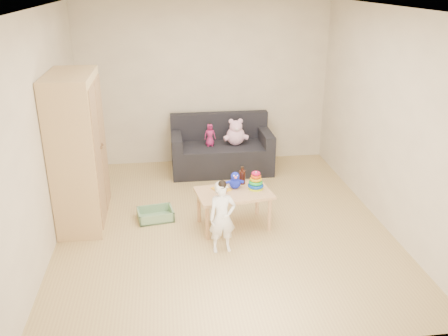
{
  "coord_description": "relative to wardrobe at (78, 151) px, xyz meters",
  "views": [
    {
      "loc": [
        -0.67,
        -5.27,
        2.91
      ],
      "look_at": [
        0.05,
        0.25,
        0.65
      ],
      "focal_mm": 38.0,
      "sensor_mm": 36.0,
      "label": 1
    }
  ],
  "objects": [
    {
      "name": "ring_stacker",
      "position": [
        2.14,
        -0.33,
        -0.38
      ],
      "size": [
        0.2,
        0.2,
        0.23
      ],
      "color": "#E0FF0D",
      "rests_on": "play_table"
    },
    {
      "name": "pink_bear",
      "position": [
        2.15,
        1.42,
        -0.32
      ],
      "size": [
        0.36,
        0.33,
        0.35
      ],
      "primitive_type": null,
      "rotation": [
        0.0,
        0.0,
        0.24
      ],
      "color": "#FBB9E0",
      "rests_on": "sofa"
    },
    {
      "name": "blue_plush",
      "position": [
        1.88,
        -0.28,
        -0.36
      ],
      "size": [
        0.2,
        0.17,
        0.22
      ],
      "primitive_type": null,
      "rotation": [
        0.0,
        0.0,
        -0.15
      ],
      "color": "#1827DC",
      "rests_on": "play_table"
    },
    {
      "name": "wardrobe",
      "position": [
        0.0,
        0.0,
        0.0
      ],
      "size": [
        0.52,
        1.05,
        1.89
      ],
      "primitive_type": "cube",
      "color": "#D7B576",
      "rests_on": "ground"
    },
    {
      "name": "sofa",
      "position": [
        1.93,
        1.44,
        -0.72
      ],
      "size": [
        1.57,
        0.79,
        0.44
      ],
      "primitive_type": "cube",
      "rotation": [
        0.0,
        0.0,
        0.0
      ],
      "color": "black",
      "rests_on": "ground"
    },
    {
      "name": "room",
      "position": [
        1.73,
        -0.3,
        0.36
      ],
      "size": [
        4.5,
        4.5,
        4.5
      ],
      "color": "tan",
      "rests_on": "ground"
    },
    {
      "name": "storage_bin",
      "position": [
        0.88,
        -0.08,
        -0.88
      ],
      "size": [
        0.49,
        0.4,
        0.13
      ],
      "primitive_type": null,
      "rotation": [
        0.0,
        0.0,
        0.16
      ],
      "color": "gray",
      "rests_on": "ground"
    },
    {
      "name": "brown_bottle",
      "position": [
        2.0,
        -0.16,
        -0.38
      ],
      "size": [
        0.08,
        0.08,
        0.23
      ],
      "color": "black",
      "rests_on": "play_table"
    },
    {
      "name": "yellow_book",
      "position": [
        1.71,
        -0.3,
        -0.47
      ],
      "size": [
        0.25,
        0.25,
        0.01
      ],
      "primitive_type": "cube",
      "rotation": [
        0.0,
        0.0,
        0.44
      ],
      "color": "#F5AE19",
      "rests_on": "play_table"
    },
    {
      "name": "play_table",
      "position": [
        1.85,
        -0.39,
        -0.71
      ],
      "size": [
        0.97,
        0.69,
        0.47
      ],
      "primitive_type": "cube",
      "rotation": [
        0.0,
        0.0,
        0.14
      ],
      "color": "#E3B67C",
      "rests_on": "ground"
    },
    {
      "name": "toddler",
      "position": [
        1.64,
        -0.94,
        -0.53
      ],
      "size": [
        0.32,
        0.24,
        0.82
      ],
      "primitive_type": "imported",
      "rotation": [
        0.0,
        0.0,
        0.11
      ],
      "color": "white",
      "rests_on": "ground"
    },
    {
      "name": "doll",
      "position": [
        1.75,
        1.41,
        -0.33
      ],
      "size": [
        0.18,
        0.13,
        0.35
      ],
      "primitive_type": "imported",
      "rotation": [
        0.0,
        0.0,
        0.06
      ],
      "color": "#AC2060",
      "rests_on": "sofa"
    },
    {
      "name": "wooden_figure",
      "position": [
        1.75,
        -0.4,
        -0.42
      ],
      "size": [
        0.05,
        0.05,
        0.11
      ],
      "primitive_type": null,
      "rotation": [
        0.0,
        0.0,
        0.42
      ],
      "color": "brown",
      "rests_on": "play_table"
    }
  ]
}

